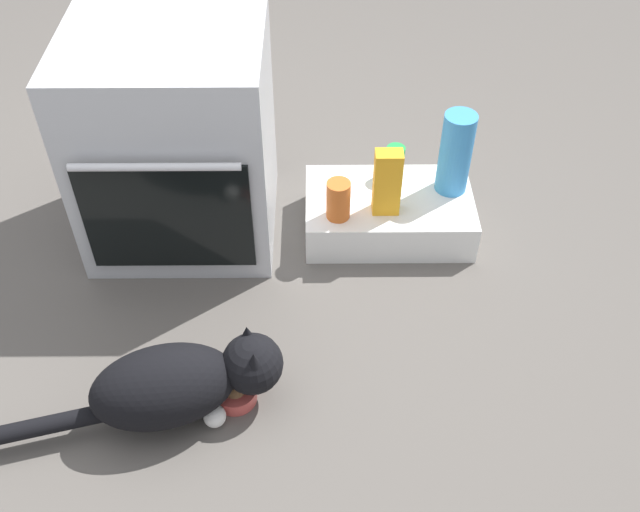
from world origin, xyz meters
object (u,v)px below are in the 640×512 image
object	(u,v)px
sauce_jar	(338,200)
water_bottle	(456,153)
oven	(176,140)
cat	(179,383)
food_bowl	(235,393)
juice_carton	(387,182)
pantry_cabinet	(388,213)
soda_can	(395,162)

from	to	relation	value
sauce_jar	water_bottle	bearing A→B (deg)	20.15
oven	cat	bearing A→B (deg)	-84.04
food_bowl	cat	size ratio (longest dim) A/B	0.15
oven	water_bottle	world-z (taller)	oven
oven	juice_carton	xyz separation A→B (m)	(0.69, -0.10, -0.10)
food_bowl	juice_carton	bearing A→B (deg)	54.59
food_bowl	sauce_jar	size ratio (longest dim) A/B	0.87
water_bottle	pantry_cabinet	bearing A→B (deg)	-167.58
pantry_cabinet	soda_can	world-z (taller)	soda_can
cat	soda_can	xyz separation A→B (m)	(0.66, 0.89, 0.07)
food_bowl	water_bottle	xyz separation A→B (m)	(0.71, 0.78, 0.27)
water_bottle	food_bowl	bearing A→B (deg)	-132.28
sauce_jar	soda_can	bearing A→B (deg)	46.82
food_bowl	soda_can	size ratio (longest dim) A/B	1.02
sauce_jar	juice_carton	distance (m)	0.17
food_bowl	cat	distance (m)	0.18
pantry_cabinet	soda_can	distance (m)	0.18
cat	juice_carton	bearing A→B (deg)	34.08
soda_can	sauce_jar	bearing A→B (deg)	-133.18
juice_carton	pantry_cabinet	bearing A→B (deg)	72.81
soda_can	juice_carton	xyz separation A→B (m)	(-0.05, -0.19, 0.06)
oven	soda_can	distance (m)	0.76
pantry_cabinet	food_bowl	size ratio (longest dim) A/B	4.76
oven	water_bottle	xyz separation A→B (m)	(0.93, 0.01, -0.07)
water_bottle	oven	bearing A→B (deg)	-179.15
cat	juice_carton	distance (m)	0.93
oven	food_bowl	size ratio (longest dim) A/B	6.00
food_bowl	water_bottle	world-z (taller)	water_bottle
sauce_jar	juice_carton	world-z (taller)	juice_carton
pantry_cabinet	food_bowl	xyz separation A→B (m)	(-0.49, -0.73, -0.05)
sauce_jar	soda_can	size ratio (longest dim) A/B	1.17
pantry_cabinet	cat	size ratio (longest dim) A/B	0.71
soda_can	juice_carton	bearing A→B (deg)	-103.36
oven	juice_carton	size ratio (longest dim) A/B	3.05
cat	sauce_jar	distance (m)	0.81
cat	sauce_jar	world-z (taller)	sauce_jar
sauce_jar	water_bottle	world-z (taller)	water_bottle
food_bowl	juice_carton	xyz separation A→B (m)	(0.47, 0.66, 0.24)
water_bottle	cat	bearing A→B (deg)	-136.20
pantry_cabinet	water_bottle	xyz separation A→B (m)	(0.22, 0.05, 0.22)
food_bowl	sauce_jar	world-z (taller)	sauce_jar
pantry_cabinet	soda_can	bearing A→B (deg)	78.91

